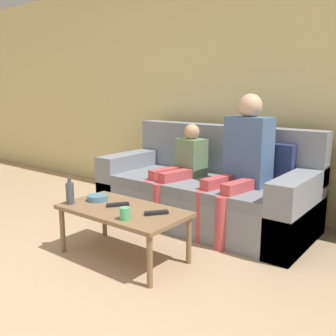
% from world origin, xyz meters
% --- Properties ---
extents(wall_back, '(12.00, 0.06, 2.60)m').
position_xyz_m(wall_back, '(0.00, 2.72, 1.30)').
color(wall_back, beige).
rests_on(wall_back, ground_plane).
extents(couch, '(2.03, 0.91, 0.92)m').
position_xyz_m(couch, '(0.03, 2.12, 0.30)').
color(couch, gray).
rests_on(couch, ground_plane).
extents(coffee_table, '(0.98, 0.52, 0.39)m').
position_xyz_m(coffee_table, '(-0.04, 1.04, 0.35)').
color(coffee_table, brown).
rests_on(coffee_table, ground_plane).
extents(person_adult, '(0.46, 0.68, 1.24)m').
position_xyz_m(person_adult, '(0.44, 2.04, 0.71)').
color(person_adult, '#C6474C').
rests_on(person_adult, ground_plane).
extents(person_child, '(0.37, 0.66, 0.95)m').
position_xyz_m(person_child, '(-0.18, 1.98, 0.54)').
color(person_child, '#C6474C').
rests_on(person_child, ground_plane).
extents(cup_near, '(0.07, 0.07, 0.09)m').
position_xyz_m(cup_near, '(0.14, 0.87, 0.44)').
color(cup_near, '#4CB77A').
rests_on(cup_near, coffee_table).
extents(tv_remote_0, '(0.14, 0.17, 0.02)m').
position_xyz_m(tv_remote_0, '(-0.12, 1.06, 0.40)').
color(tv_remote_0, black).
rests_on(tv_remote_0, coffee_table).
extents(tv_remote_1, '(0.14, 0.16, 0.02)m').
position_xyz_m(tv_remote_1, '(0.24, 1.09, 0.40)').
color(tv_remote_1, black).
rests_on(tv_remote_1, coffee_table).
extents(snack_bowl, '(0.16, 0.16, 0.05)m').
position_xyz_m(snack_bowl, '(-0.35, 1.07, 0.42)').
color(snack_bowl, teal).
rests_on(snack_bowl, coffee_table).
extents(bottle, '(0.06, 0.06, 0.21)m').
position_xyz_m(bottle, '(-0.45, 0.88, 0.48)').
color(bottle, '#424756').
rests_on(bottle, coffee_table).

